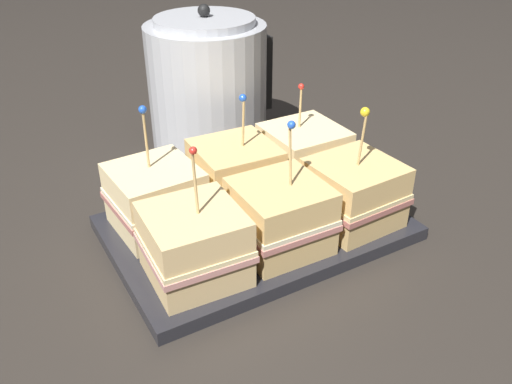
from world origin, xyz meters
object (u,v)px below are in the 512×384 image
(sandwich_front_left, at_px, (194,245))
(kettle_steel, at_px, (208,87))
(sandwich_front_center, at_px, (281,216))
(sandwich_back_left, at_px, (156,198))
(sandwich_front_right, at_px, (354,193))
(serving_platter, at_px, (256,227))
(sandwich_back_right, at_px, (303,157))
(sandwich_back_center, at_px, (235,175))

(sandwich_front_left, height_order, kettle_steel, kettle_steel)
(sandwich_front_left, xyz_separation_m, sandwich_front_center, (0.12, 0.00, 0.00))
(sandwich_front_left, height_order, sandwich_back_left, sandwich_back_left)
(sandwich_front_center, height_order, sandwich_front_right, sandwich_front_center)
(serving_platter, height_order, sandwich_back_right, sandwich_back_right)
(sandwich_front_center, height_order, sandwich_back_left, same)
(sandwich_back_left, bearing_deg, sandwich_front_center, -44.58)
(sandwich_front_left, bearing_deg, sandwich_front_right, -0.08)
(serving_platter, xyz_separation_m, sandwich_front_center, (0.00, -0.06, 0.05))
(serving_platter, relative_size, kettle_steel, 1.54)
(sandwich_front_left, distance_m, sandwich_back_left, 0.12)
(sandwich_front_left, relative_size, sandwich_back_center, 1.01)
(sandwich_back_right, bearing_deg, sandwich_front_right, -90.00)
(sandwich_front_right, height_order, kettle_steel, kettle_steel)
(sandwich_front_left, bearing_deg, sandwich_front_center, 0.42)
(sandwich_back_left, distance_m, sandwich_back_center, 0.12)
(sandwich_front_right, height_order, sandwich_back_right, sandwich_front_right)
(sandwich_back_left, relative_size, sandwich_back_center, 1.03)
(serving_platter, bearing_deg, sandwich_front_center, -88.25)
(sandwich_back_center, relative_size, sandwich_back_right, 1.05)
(kettle_steel, bearing_deg, sandwich_back_right, -76.85)
(kettle_steel, bearing_deg, sandwich_front_left, -118.42)
(serving_platter, bearing_deg, sandwich_back_center, 90.13)
(serving_platter, bearing_deg, sandwich_back_right, 26.45)
(sandwich_front_right, xyz_separation_m, sandwich_back_right, (-0.00, 0.12, 0.00))
(sandwich_front_left, relative_size, sandwich_back_left, 0.98)
(serving_platter, height_order, sandwich_back_left, sandwich_back_left)
(sandwich_front_right, bearing_deg, kettle_steel, 98.61)
(sandwich_back_left, relative_size, kettle_steel, 0.68)
(sandwich_front_center, distance_m, sandwich_back_right, 0.16)
(serving_platter, xyz_separation_m, sandwich_front_right, (0.11, -0.06, 0.05))
(sandwich_back_right, xyz_separation_m, kettle_steel, (-0.05, 0.22, 0.05))
(serving_platter, distance_m, sandwich_front_right, 0.14)
(sandwich_front_right, bearing_deg, sandwich_back_center, 134.24)
(serving_platter, distance_m, kettle_steel, 0.30)
(sandwich_front_center, bearing_deg, sandwich_front_right, -0.60)
(sandwich_back_right, bearing_deg, sandwich_front_left, -153.09)
(sandwich_front_right, xyz_separation_m, kettle_steel, (-0.05, 0.33, 0.05))
(sandwich_front_center, bearing_deg, sandwich_back_left, 135.42)
(sandwich_back_right, bearing_deg, kettle_steel, 103.15)
(sandwich_front_left, height_order, sandwich_back_center, sandwich_front_left)
(sandwich_front_left, xyz_separation_m, sandwich_back_left, (-0.00, 0.12, 0.00))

